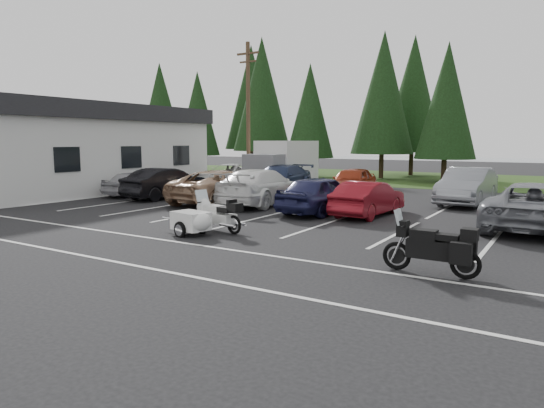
{
  "coord_description": "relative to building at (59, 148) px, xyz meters",
  "views": [
    {
      "loc": [
        7.74,
        -13.61,
        2.87
      ],
      "look_at": [
        -0.43,
        -0.5,
        0.86
      ],
      "focal_mm": 32.0,
      "sensor_mm": 36.0,
      "label": 1
    }
  ],
  "objects": [
    {
      "name": "ground",
      "position": [
        18.0,
        -4.0,
        -2.45
      ],
      "size": [
        120.0,
        120.0,
        0.0
      ],
      "primitive_type": "plane",
      "color": "black",
      "rests_on": "ground"
    },
    {
      "name": "grass_strip",
      "position": [
        18.0,
        20.0,
        -2.45
      ],
      "size": [
        80.0,
        16.0,
        0.01
      ],
      "primitive_type": "cube",
      "color": "#1F3B12",
      "rests_on": "ground"
    },
    {
      "name": "lake_water",
      "position": [
        22.0,
        51.0,
        -2.45
      ],
      "size": [
        70.0,
        50.0,
        0.02
      ],
      "primitive_type": "cube",
      "color": "slate",
      "rests_on": "ground"
    },
    {
      "name": "building",
      "position": [
        0.0,
        0.0,
        0.0
      ],
      "size": [
        10.6,
        15.6,
        4.9
      ],
      "primitive_type": null,
      "color": "silver",
      "rests_on": "ground"
    },
    {
      "name": "utility_pole",
      "position": [
        8.0,
        8.0,
        2.25
      ],
      "size": [
        1.6,
        0.26,
        9.0
      ],
      "color": "#473321",
      "rests_on": "ground"
    },
    {
      "name": "box_truck",
      "position": [
        10.0,
        8.5,
        -1.0
      ],
      "size": [
        2.4,
        5.6,
        2.9
      ],
      "primitive_type": null,
      "color": "silver",
      "rests_on": "ground"
    },
    {
      "name": "stall_markings",
      "position": [
        18.0,
        -2.0,
        -2.45
      ],
      "size": [
        32.0,
        16.0,
        0.01
      ],
      "primitive_type": "cube",
      "color": "silver",
      "rests_on": "ground"
    },
    {
      "name": "conifer_0",
      "position": [
        -10.0,
        18.5,
        3.78
      ],
      "size": [
        4.58,
        4.58,
        10.66
      ],
      "color": "#332316",
      "rests_on": "ground"
    },
    {
      "name": "conifer_1",
      "position": [
        -4.0,
        17.2,
        2.94
      ],
      "size": [
        3.96,
        3.96,
        9.22
      ],
      "color": "#332316",
      "rests_on": "ground"
    },
    {
      "name": "conifer_2",
      "position": [
        2.0,
        18.8,
        4.5
      ],
      "size": [
        5.1,
        5.1,
        11.89
      ],
      "color": "#332316",
      "rests_on": "ground"
    },
    {
      "name": "conifer_3",
      "position": [
        7.5,
        17.4,
        2.82
      ],
      "size": [
        3.87,
        3.87,
        9.02
      ],
      "color": "#332316",
      "rests_on": "ground"
    },
    {
      "name": "conifer_4",
      "position": [
        13.0,
        18.9,
        4.08
      ],
      "size": [
        4.8,
        4.8,
        11.17
      ],
      "color": "#332316",
      "rests_on": "ground"
    },
    {
      "name": "conifer_5",
      "position": [
        18.0,
        17.6,
        3.18
      ],
      "size": [
        4.14,
        4.14,
        9.63
      ],
      "color": "#332316",
      "rests_on": "ground"
    },
    {
      "name": "conifer_back_a",
      "position": [
        -2.0,
        23.0,
        4.74
      ],
      "size": [
        5.28,
        5.28,
        12.3
      ],
      "color": "#332316",
      "rests_on": "ground"
    },
    {
      "name": "conifer_back_b",
      "position": [
        14.0,
        23.5,
        4.32
      ],
      "size": [
        4.97,
        4.97,
        11.58
      ],
      "color": "#332316",
      "rests_on": "ground"
    },
    {
      "name": "car_near_0",
      "position": [
        6.12,
        0.34,
        -1.78
      ],
      "size": [
        1.61,
        3.92,
        1.33
      ],
      "primitive_type": "imported",
      "rotation": [
        0.0,
        0.0,
        3.15
      ],
      "color": "silver",
      "rests_on": "ground"
    },
    {
      "name": "car_near_1",
      "position": [
        8.32,
        0.27,
        -1.68
      ],
      "size": [
        1.97,
        4.77,
        1.54
      ],
      "primitive_type": "imported",
      "rotation": [
        0.0,
        0.0,
        3.07
      ],
      "color": "black",
      "rests_on": "ground"
    },
    {
      "name": "car_near_2",
      "position": [
        12.0,
        0.12,
        -1.67
      ],
      "size": [
        2.74,
        5.67,
        1.56
      ],
      "primitive_type": "imported",
      "rotation": [
        0.0,
        0.0,
        3.11
      ],
      "color": "#9C795A",
      "rests_on": "ground"
    },
    {
      "name": "car_near_3",
      "position": [
        13.75,
        0.68,
        -1.63
      ],
      "size": [
        2.86,
        5.83,
        1.63
      ],
      "primitive_type": "imported",
      "rotation": [
        0.0,
        0.0,
        3.25
      ],
      "color": "white",
      "rests_on": "ground"
    },
    {
      "name": "car_near_4",
      "position": [
        17.19,
        -0.21,
        -1.69
      ],
      "size": [
        2.16,
        4.6,
        1.52
      ],
      "primitive_type": "imported",
      "rotation": [
        0.0,
        0.0,
        3.06
      ],
      "color": "#1A1C43",
      "rests_on": "ground"
    },
    {
      "name": "car_near_5",
      "position": [
        19.09,
        0.1,
        -1.78
      ],
      "size": [
        1.65,
        4.17,
        1.35
      ],
      "primitive_type": "imported",
      "rotation": [
        0.0,
        0.0,
        3.09
      ],
      "color": "maroon",
      "rests_on": "ground"
    },
    {
      "name": "car_near_6",
      "position": [
        24.79,
        0.13,
        -1.67
      ],
      "size": [
        2.94,
        5.74,
        1.55
      ],
      "primitive_type": "imported",
      "rotation": [
        0.0,
        0.0,
        3.08
      ],
      "color": "slate",
      "rests_on": "ground"
    },
    {
      "name": "car_far_0",
      "position": [
        7.86,
        6.17,
        -1.7
      ],
      "size": [
        2.58,
        5.44,
        1.5
      ],
      "primitive_type": "imported",
      "rotation": [
        0.0,
        0.0,
        0.02
      ],
      "color": "beige",
      "rests_on": "ground"
    },
    {
      "name": "car_far_1",
      "position": [
        11.8,
        5.54,
        -1.68
      ],
      "size": [
        2.47,
        5.45,
        1.55
      ],
      "primitive_type": "imported",
      "rotation": [
        0.0,
        0.0,
        0.06
      ],
      "color": "#1B2543",
      "rests_on": "ground"
    },
    {
      "name": "car_far_2",
      "position": [
        15.86,
        6.22,
        -1.69
      ],
      "size": [
        2.22,
        4.61,
        1.52
      ],
      "primitive_type": "imported",
      "rotation": [
        0.0,
        0.0,
        0.1
      ],
      "color": "maroon",
      "rests_on": "ground"
    },
    {
      "name": "car_far_3",
      "position": [
        21.67,
        5.76,
        -1.61
      ],
      "size": [
        1.95,
        5.14,
        1.67
      ],
      "primitive_type": "imported",
      "rotation": [
        0.0,
        0.0,
        -0.04
      ],
      "color": "gray",
      "rests_on": "ground"
    },
    {
      "name": "touring_motorcycle",
      "position": [
        16.16,
        -5.56,
        -1.8
      ],
      "size": [
        2.45,
        1.13,
        1.31
      ],
      "primitive_type": null,
      "rotation": [
        0.0,
        0.0,
        -0.17
      ],
      "color": "silver",
      "rests_on": "ground"
    },
    {
      "name": "cargo_trailer",
      "position": [
        15.88,
        -6.5,
        -2.08
      ],
      "size": [
        1.74,
        1.18,
        0.74
      ],
      "primitive_type": null,
      "rotation": [
        0.0,
        0.0,
        -0.18
      ],
      "color": "white",
      "rests_on": "ground"
    },
    {
      "name": "adventure_motorcycle",
      "position": [
        23.23,
        -7.13,
        -1.75
      ],
      "size": [
        2.32,
        0.81,
        1.41
      ],
      "primitive_type": null,
      "rotation": [
        0.0,
        0.0,
        -0.0
      ],
      "color": "black",
      "rests_on": "ground"
    }
  ]
}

